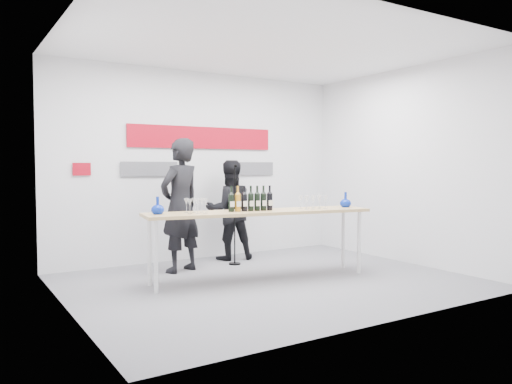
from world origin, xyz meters
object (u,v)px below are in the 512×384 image
at_px(presenter_left, 180,205).
at_px(mic_stand, 235,234).
at_px(presenter_right, 229,210).
at_px(tasting_table, 260,216).

xyz_separation_m(presenter_left, mic_stand, (0.90, 0.04, -0.48)).
relative_size(presenter_right, mic_stand, 1.04).
height_order(tasting_table, mic_stand, mic_stand).
height_order(presenter_left, mic_stand, presenter_left).
distance_m(tasting_table, presenter_left, 1.22).
xyz_separation_m(tasting_table, mic_stand, (0.20, 1.03, -0.38)).
bearing_deg(tasting_table, presenter_right, 85.97).
relative_size(presenter_left, presenter_right, 1.19).
distance_m(presenter_left, mic_stand, 1.02).
bearing_deg(tasting_table, presenter_left, 134.18).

